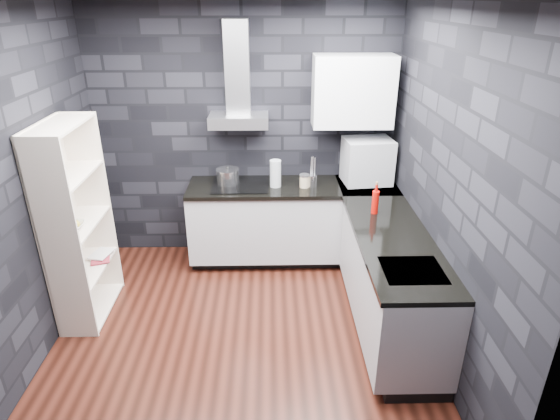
{
  "coord_description": "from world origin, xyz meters",
  "views": [
    {
      "loc": [
        0.27,
        -3.29,
        2.72
      ],
      "look_at": [
        0.35,
        0.45,
        1.0
      ],
      "focal_mm": 30.0,
      "sensor_mm": 36.0,
      "label": 1
    }
  ],
  "objects_px": {
    "storage_jar": "(304,181)",
    "glass_vase": "(275,174)",
    "appliance_garage": "(367,162)",
    "red_bottle": "(375,202)",
    "pot": "(228,177)",
    "fruit_bowl": "(72,226)",
    "bookshelf": "(78,225)",
    "utensil_crock": "(312,181)"
  },
  "relations": [
    {
      "from": "storage_jar",
      "to": "glass_vase",
      "type": "bearing_deg",
      "value": 175.25
    },
    {
      "from": "appliance_garage",
      "to": "red_bottle",
      "type": "distance_m",
      "value": 0.81
    },
    {
      "from": "pot",
      "to": "red_bottle",
      "type": "relative_size",
      "value": 1.1
    },
    {
      "from": "glass_vase",
      "to": "fruit_bowl",
      "type": "xyz_separation_m",
      "value": [
        -1.74,
        -0.96,
        -0.1
      ]
    },
    {
      "from": "glass_vase",
      "to": "appliance_garage",
      "type": "height_order",
      "value": "appliance_garage"
    },
    {
      "from": "storage_jar",
      "to": "pot",
      "type": "bearing_deg",
      "value": 172.7
    },
    {
      "from": "appliance_garage",
      "to": "bookshelf",
      "type": "bearing_deg",
      "value": -166.36
    },
    {
      "from": "glass_vase",
      "to": "red_bottle",
      "type": "distance_m",
      "value": 1.13
    },
    {
      "from": "glass_vase",
      "to": "utensil_crock",
      "type": "xyz_separation_m",
      "value": [
        0.38,
        -0.0,
        -0.08
      ]
    },
    {
      "from": "fruit_bowl",
      "to": "bookshelf",
      "type": "bearing_deg",
      "value": 90.0
    },
    {
      "from": "appliance_garage",
      "to": "red_bottle",
      "type": "relative_size",
      "value": 2.28
    },
    {
      "from": "utensil_crock",
      "to": "appliance_garage",
      "type": "xyz_separation_m",
      "value": [
        0.58,
        0.12,
        0.16
      ]
    },
    {
      "from": "glass_vase",
      "to": "storage_jar",
      "type": "bearing_deg",
      "value": -4.75
    },
    {
      "from": "appliance_garage",
      "to": "glass_vase",
      "type": "bearing_deg",
      "value": -179.48
    },
    {
      "from": "glass_vase",
      "to": "red_bottle",
      "type": "xyz_separation_m",
      "value": [
        0.9,
        -0.68,
        -0.03
      ]
    },
    {
      "from": "appliance_garage",
      "to": "bookshelf",
      "type": "relative_size",
      "value": 0.27
    },
    {
      "from": "bookshelf",
      "to": "fruit_bowl",
      "type": "xyz_separation_m",
      "value": [
        0.0,
        -0.1,
        0.04
      ]
    },
    {
      "from": "glass_vase",
      "to": "fruit_bowl",
      "type": "height_order",
      "value": "glass_vase"
    },
    {
      "from": "glass_vase",
      "to": "fruit_bowl",
      "type": "relative_size",
      "value": 1.48
    },
    {
      "from": "glass_vase",
      "to": "utensil_crock",
      "type": "height_order",
      "value": "glass_vase"
    },
    {
      "from": "utensil_crock",
      "to": "bookshelf",
      "type": "relative_size",
      "value": 0.07
    },
    {
      "from": "storage_jar",
      "to": "bookshelf",
      "type": "bearing_deg",
      "value": -157.64
    },
    {
      "from": "storage_jar",
      "to": "red_bottle",
      "type": "relative_size",
      "value": 0.57
    },
    {
      "from": "glass_vase",
      "to": "appliance_garage",
      "type": "xyz_separation_m",
      "value": [
        0.97,
        0.11,
        0.08
      ]
    },
    {
      "from": "bookshelf",
      "to": "storage_jar",
      "type": "bearing_deg",
      "value": 28.06
    },
    {
      "from": "glass_vase",
      "to": "red_bottle",
      "type": "bearing_deg",
      "value": -37.14
    },
    {
      "from": "storage_jar",
      "to": "red_bottle",
      "type": "bearing_deg",
      "value": -47.59
    },
    {
      "from": "appliance_garage",
      "to": "fruit_bowl",
      "type": "relative_size",
      "value": 2.53
    },
    {
      "from": "pot",
      "to": "appliance_garage",
      "type": "xyz_separation_m",
      "value": [
        1.47,
        0.04,
        0.14
      ]
    },
    {
      "from": "utensil_crock",
      "to": "red_bottle",
      "type": "xyz_separation_m",
      "value": [
        0.52,
        -0.68,
        0.04
      ]
    },
    {
      "from": "glass_vase",
      "to": "bookshelf",
      "type": "relative_size",
      "value": 0.16
    },
    {
      "from": "storage_jar",
      "to": "red_bottle",
      "type": "distance_m",
      "value": 0.89
    },
    {
      "from": "glass_vase",
      "to": "red_bottle",
      "type": "height_order",
      "value": "glass_vase"
    },
    {
      "from": "appliance_garage",
      "to": "fruit_bowl",
      "type": "bearing_deg",
      "value": -164.53
    },
    {
      "from": "utensil_crock",
      "to": "fruit_bowl",
      "type": "distance_m",
      "value": 2.33
    },
    {
      "from": "pot",
      "to": "glass_vase",
      "type": "bearing_deg",
      "value": -8.81
    },
    {
      "from": "glass_vase",
      "to": "bookshelf",
      "type": "distance_m",
      "value": 1.95
    },
    {
      "from": "pot",
      "to": "fruit_bowl",
      "type": "distance_m",
      "value": 1.62
    },
    {
      "from": "bookshelf",
      "to": "fruit_bowl",
      "type": "distance_m",
      "value": 0.11
    },
    {
      "from": "utensil_crock",
      "to": "bookshelf",
      "type": "xyz_separation_m",
      "value": [
        -2.12,
        -0.86,
        -0.06
      ]
    },
    {
      "from": "utensil_crock",
      "to": "bookshelf",
      "type": "bearing_deg",
      "value": -157.91
    },
    {
      "from": "red_bottle",
      "to": "bookshelf",
      "type": "bearing_deg",
      "value": -176.04
    }
  ]
}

